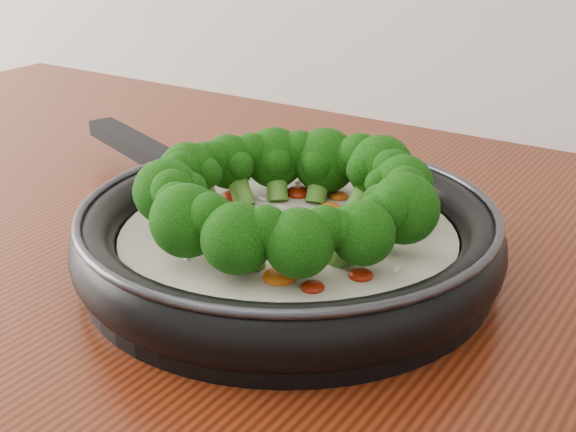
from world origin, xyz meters
The scene contains 1 object.
skillet centered at (0.02, 1.05, 0.94)m, with size 0.57×0.45×0.10m.
Camera 1 is at (0.33, 0.56, 1.20)m, focal length 48.52 mm.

